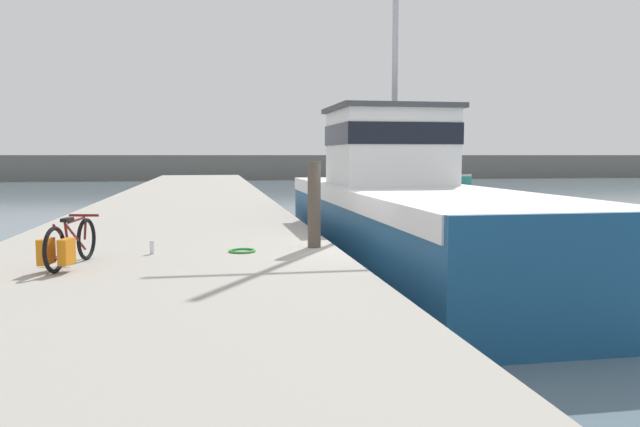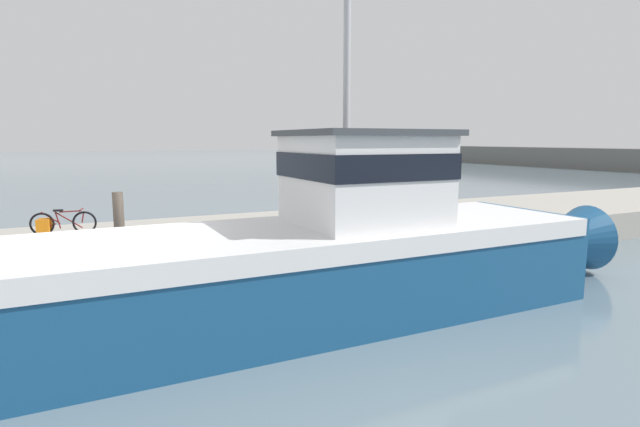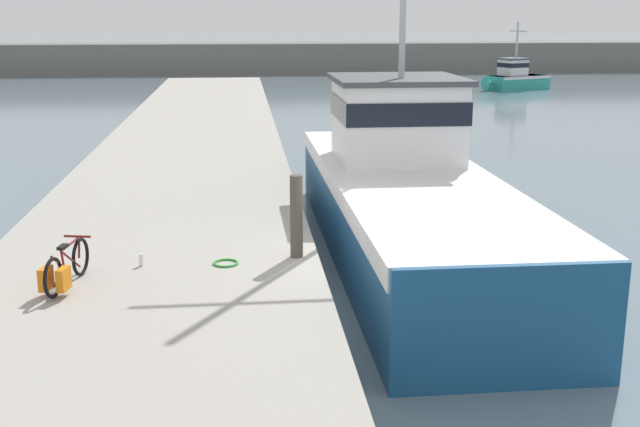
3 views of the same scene
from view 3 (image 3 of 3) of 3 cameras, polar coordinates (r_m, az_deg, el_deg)
The scene contains 9 objects.
ground_plane at distance 14.51m, azimuth 3.87°, elevation -6.83°, with size 320.00×320.00×0.00m, color slate.
dock_pier at distance 14.25m, azimuth -12.00°, elevation -5.40°, with size 5.91×80.00×0.99m, color #A39E93.
far_shoreline at distance 77.77m, azimuth 19.19°, elevation 10.52°, with size 180.00×5.00×2.57m, color slate.
fishing_boat_main at distance 17.92m, azimuth 5.95°, elevation 1.61°, with size 3.50×15.24×10.67m.
boat_green_anchored at distance 57.02m, azimuth 13.72°, elevation 9.38°, with size 5.14×3.29×4.51m.
bicycle_touring at distance 13.05m, azimuth -17.81°, elevation -3.84°, with size 0.64×1.67×0.70m.
mooring_post at distance 13.97m, azimuth -1.69°, elevation -0.21°, with size 0.22×0.22×1.47m, color #51473D.
hose_coil at distance 13.84m, azimuth -6.72°, elevation -3.51°, with size 0.44×0.44×0.04m, color green.
water_bottle_on_curb at distance 13.95m, azimuth -12.61°, elevation -3.25°, with size 0.07×0.07×0.21m, color silver.
Camera 3 is at (-2.31, -13.35, 5.19)m, focal length 45.00 mm.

